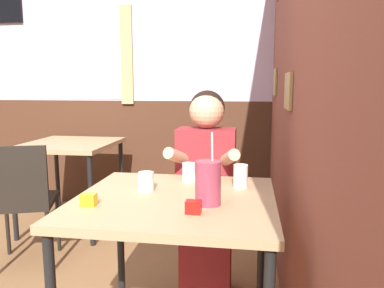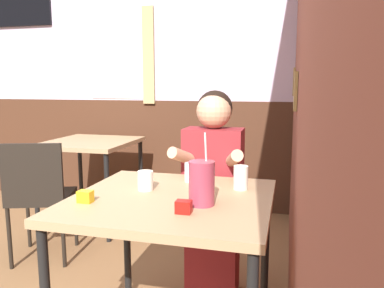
# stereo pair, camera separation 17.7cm
# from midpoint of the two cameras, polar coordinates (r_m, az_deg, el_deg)

# --- Properties ---
(brick_wall_right) EXTENTS (0.08, 4.55, 2.70)m
(brick_wall_right) POSITION_cam_midpoint_polar(r_m,az_deg,el_deg) (2.39, 12.70, 11.05)
(brick_wall_right) COLOR brown
(brick_wall_right) RESTS_ON ground_plane
(back_wall) EXTENTS (5.49, 0.09, 2.70)m
(back_wall) POSITION_cam_midpoint_polar(r_m,az_deg,el_deg) (3.86, -8.51, 10.38)
(back_wall) COLOR silver
(back_wall) RESTS_ON ground_plane
(main_table) EXTENTS (0.87, 0.83, 0.77)m
(main_table) POSITION_cam_midpoint_polar(r_m,az_deg,el_deg) (1.69, -5.62, -10.54)
(main_table) COLOR tan
(main_table) RESTS_ON ground_plane
(background_table) EXTENTS (0.74, 0.78, 0.77)m
(background_table) POSITION_cam_midpoint_polar(r_m,az_deg,el_deg) (3.44, -19.45, -1.23)
(background_table) COLOR tan
(background_table) RESTS_ON ground_plane
(chair_near_window) EXTENTS (0.51, 0.51, 0.87)m
(chair_near_window) POSITION_cam_midpoint_polar(r_m,az_deg,el_deg) (2.82, -26.28, -7.16)
(chair_near_window) COLOR black
(chair_near_window) RESTS_ON ground_plane
(person_seated) EXTENTS (0.42, 0.41, 1.23)m
(person_seated) POSITION_cam_midpoint_polar(r_m,az_deg,el_deg) (2.24, -0.09, -6.77)
(person_seated) COLOR maroon
(person_seated) RESTS_ON ground_plane
(cocktail_pitcher) EXTENTS (0.11, 0.11, 0.30)m
(cocktail_pitcher) POSITION_cam_midpoint_polar(r_m,az_deg,el_deg) (1.54, -0.83, -5.96)
(cocktail_pitcher) COLOR #99384C
(cocktail_pitcher) RESTS_ON main_table
(glass_near_pitcher) EXTENTS (0.07, 0.07, 0.10)m
(glass_near_pitcher) POSITION_cam_midpoint_polar(r_m,az_deg,el_deg) (1.91, -3.10, -4.34)
(glass_near_pitcher) COLOR silver
(glass_near_pitcher) RESTS_ON main_table
(glass_center) EXTENTS (0.07, 0.07, 0.09)m
(glass_center) POSITION_cam_midpoint_polar(r_m,az_deg,el_deg) (1.76, -9.90, -5.72)
(glass_center) COLOR silver
(glass_center) RESTS_ON main_table
(glass_far_side) EXTENTS (0.07, 0.07, 0.11)m
(glass_far_side) POSITION_cam_midpoint_polar(r_m,az_deg,el_deg) (1.80, 4.62, -4.97)
(glass_far_side) COLOR silver
(glass_far_side) RESTS_ON main_table
(condiment_ketchup) EXTENTS (0.06, 0.04, 0.05)m
(condiment_ketchup) POSITION_cam_midpoint_polar(r_m,az_deg,el_deg) (1.45, -3.33, -9.63)
(condiment_ketchup) COLOR #B7140F
(condiment_ketchup) RESTS_ON main_table
(condiment_mustard) EXTENTS (0.06, 0.04, 0.05)m
(condiment_mustard) POSITION_cam_midpoint_polar(r_m,az_deg,el_deg) (1.62, -18.56, -8.10)
(condiment_mustard) COLOR yellow
(condiment_mustard) RESTS_ON main_table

